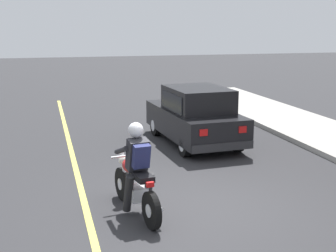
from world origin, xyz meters
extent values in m
plane|color=#2B2B2D|center=(0.00, 0.00, 0.00)|extent=(80.00, 80.00, 0.00)
cube|color=#D1C64C|center=(-1.80, 3.00, 0.00)|extent=(0.12, 19.80, 0.01)
cylinder|color=black|center=(-1.09, 0.81, 0.31)|extent=(0.20, 0.63, 0.62)
cylinder|color=silver|center=(-1.09, 0.81, 0.31)|extent=(0.15, 0.23, 0.22)
cylinder|color=black|center=(-0.85, -0.57, 0.31)|extent=(0.20, 0.63, 0.62)
cylinder|color=silver|center=(-0.85, -0.57, 0.31)|extent=(0.15, 0.23, 0.22)
cube|color=silver|center=(-0.96, 0.07, 0.39)|extent=(0.34, 0.44, 0.24)
ellipsoid|color=#B21919|center=(-1.00, 0.32, 0.80)|extent=(0.38, 0.56, 0.24)
cube|color=black|center=(-0.92, -0.16, 0.76)|extent=(0.35, 0.60, 0.10)
cylinder|color=silver|center=(-1.07, 0.71, 0.62)|extent=(0.12, 0.33, 0.68)
cylinder|color=silver|center=(-1.05, 0.59, 0.91)|extent=(0.56, 0.13, 0.04)
sphere|color=silver|center=(-1.08, 0.76, 0.79)|extent=(0.16, 0.16, 0.16)
cylinder|color=silver|center=(-0.74, -0.30, 0.29)|extent=(0.17, 0.56, 0.08)
cube|color=red|center=(-0.86, -0.52, 0.73)|extent=(0.13, 0.08, 0.08)
cylinder|color=black|center=(-1.13, -0.03, 0.43)|extent=(0.20, 0.37, 0.71)
cylinder|color=black|center=(-0.77, 0.03, 0.43)|extent=(0.20, 0.37, 0.71)
cube|color=#232328|center=(-0.95, 0.02, 1.08)|extent=(0.39, 0.38, 0.57)
cylinder|color=#232328|center=(-1.19, 0.23, 1.12)|extent=(0.18, 0.53, 0.26)
cylinder|color=#232328|center=(-0.80, 0.29, 1.12)|extent=(0.18, 0.53, 0.26)
sphere|color=silver|center=(-0.96, 0.08, 1.49)|extent=(0.26, 0.26, 0.26)
cube|color=navy|center=(-0.93, -0.14, 1.10)|extent=(0.32, 0.28, 0.42)
cylinder|color=black|center=(0.73, 5.68, 0.30)|extent=(0.22, 0.61, 0.60)
cylinder|color=silver|center=(0.73, 5.68, 0.30)|extent=(0.22, 0.34, 0.33)
cylinder|color=black|center=(2.17, 5.77, 0.30)|extent=(0.22, 0.61, 0.60)
cylinder|color=silver|center=(2.17, 5.77, 0.30)|extent=(0.22, 0.34, 0.33)
cylinder|color=black|center=(0.89, 3.28, 0.30)|extent=(0.22, 0.61, 0.60)
cylinder|color=silver|center=(0.89, 3.28, 0.30)|extent=(0.22, 0.34, 0.33)
cylinder|color=black|center=(2.33, 3.38, 0.30)|extent=(0.22, 0.61, 0.60)
cylinder|color=silver|center=(2.33, 3.38, 0.30)|extent=(0.22, 0.34, 0.33)
cube|color=black|center=(1.53, 4.53, 0.60)|extent=(1.88, 3.80, 0.70)
cube|color=black|center=(1.55, 4.28, 1.24)|extent=(1.56, 1.99, 0.66)
cube|color=black|center=(1.49, 5.15, 1.19)|extent=(1.34, 0.43, 0.51)
cube|color=black|center=(0.82, 4.23, 1.22)|extent=(0.13, 1.52, 0.46)
cube|color=black|center=(2.27, 4.33, 1.22)|extent=(0.13, 1.52, 0.46)
cube|color=silver|center=(0.90, 6.35, 0.72)|extent=(0.24, 0.06, 0.14)
cube|color=red|center=(1.14, 2.64, 0.74)|extent=(0.20, 0.05, 0.16)
cube|color=silver|center=(1.92, 6.42, 0.72)|extent=(0.24, 0.06, 0.14)
cube|color=red|center=(2.16, 2.71, 0.74)|extent=(0.20, 0.05, 0.16)
cube|color=#28282B|center=(1.41, 6.35, 0.35)|extent=(1.61, 0.22, 0.20)
cube|color=#28282B|center=(1.65, 2.70, 0.35)|extent=(1.61, 0.22, 0.20)
camera|label=1|loc=(-2.42, -7.39, 3.22)|focal=50.00mm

